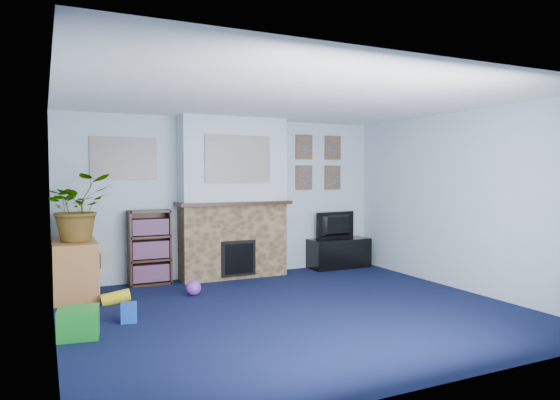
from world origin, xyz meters
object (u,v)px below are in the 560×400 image
television (338,225)px  sideboard (75,270)px  bookshelf (150,249)px  tv_stand (339,254)px

television → sideboard: bearing=-2.8°
television → sideboard: 4.12m
television → bookshelf: bearing=-8.0°
tv_stand → sideboard: sideboard is taller
tv_stand → bookshelf: bookshelf is taller
tv_stand → television: (0.00, 0.02, 0.48)m
sideboard → tv_stand: bearing=3.9°
television → bookshelf: size_ratio=0.73×
bookshelf → sideboard: (-1.00, -0.36, -0.15)m
television → bookshelf: bookshelf is taller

